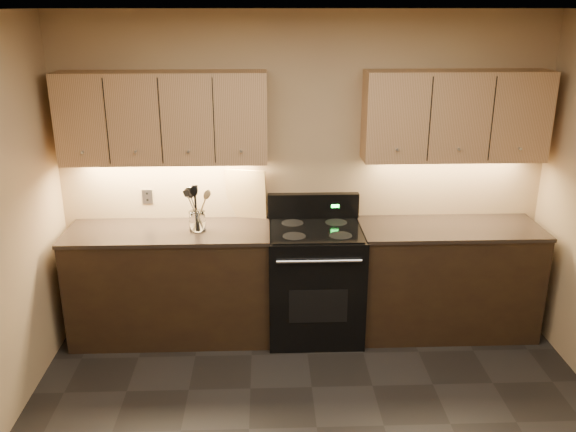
# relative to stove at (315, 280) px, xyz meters

# --- Properties ---
(ceiling) EXTENTS (4.00, 4.00, 0.00)m
(ceiling) POSITION_rel_stove_xyz_m (-0.08, -1.68, 2.12)
(ceiling) COLOR silver
(ceiling) RESTS_ON wall_back
(wall_back) EXTENTS (4.00, 0.04, 2.60)m
(wall_back) POSITION_rel_stove_xyz_m (-0.08, 0.32, 0.82)
(wall_back) COLOR tan
(wall_back) RESTS_ON ground
(counter_left) EXTENTS (1.62, 0.62, 0.93)m
(counter_left) POSITION_rel_stove_xyz_m (-1.18, 0.02, -0.01)
(counter_left) COLOR black
(counter_left) RESTS_ON ground
(counter_right) EXTENTS (1.46, 0.62, 0.93)m
(counter_right) POSITION_rel_stove_xyz_m (1.10, 0.02, -0.01)
(counter_right) COLOR black
(counter_right) RESTS_ON ground
(stove) EXTENTS (0.76, 0.68, 1.14)m
(stove) POSITION_rel_stove_xyz_m (0.00, 0.00, 0.00)
(stove) COLOR black
(stove) RESTS_ON ground
(upper_cab_left) EXTENTS (1.60, 0.30, 0.70)m
(upper_cab_left) POSITION_rel_stove_xyz_m (-1.18, 0.17, 1.32)
(upper_cab_left) COLOR tan
(upper_cab_left) RESTS_ON wall_back
(upper_cab_right) EXTENTS (1.44, 0.30, 0.70)m
(upper_cab_right) POSITION_rel_stove_xyz_m (1.10, 0.17, 1.32)
(upper_cab_right) COLOR tan
(upper_cab_right) RESTS_ON wall_back
(outlet_plate) EXTENTS (0.08, 0.01, 0.12)m
(outlet_plate) POSITION_rel_stove_xyz_m (-1.38, 0.31, 0.64)
(outlet_plate) COLOR #B2B5BA
(outlet_plate) RESTS_ON wall_back
(utensil_crock) EXTENTS (0.14, 0.14, 0.16)m
(utensil_crock) POSITION_rel_stove_xyz_m (-0.94, 0.01, 0.52)
(utensil_crock) COLOR white
(utensil_crock) RESTS_ON counter_left
(cutting_board) EXTENTS (0.34, 0.14, 0.42)m
(cutting_board) POSITION_rel_stove_xyz_m (-0.56, 0.29, 0.66)
(cutting_board) COLOR tan
(cutting_board) RESTS_ON counter_left
(wooden_spoon) EXTENTS (0.19, 0.08, 0.33)m
(wooden_spoon) POSITION_rel_stove_xyz_m (-0.97, -0.01, 0.63)
(wooden_spoon) COLOR tan
(wooden_spoon) RESTS_ON utensil_crock
(black_spoon) EXTENTS (0.08, 0.11, 0.36)m
(black_spoon) POSITION_rel_stove_xyz_m (-0.94, 0.02, 0.64)
(black_spoon) COLOR black
(black_spoon) RESTS_ON utensil_crock
(black_turner) EXTENTS (0.10, 0.15, 0.37)m
(black_turner) POSITION_rel_stove_xyz_m (-0.94, -0.02, 0.65)
(black_turner) COLOR black
(black_turner) RESTS_ON utensil_crock
(steel_spatula) EXTENTS (0.21, 0.12, 0.37)m
(steel_spatula) POSITION_rel_stove_xyz_m (-0.90, 0.01, 0.65)
(steel_spatula) COLOR silver
(steel_spatula) RESTS_ON utensil_crock
(steel_skimmer) EXTENTS (0.18, 0.11, 0.35)m
(steel_skimmer) POSITION_rel_stove_xyz_m (-0.90, 0.00, 0.64)
(steel_skimmer) COLOR silver
(steel_skimmer) RESTS_ON utensil_crock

